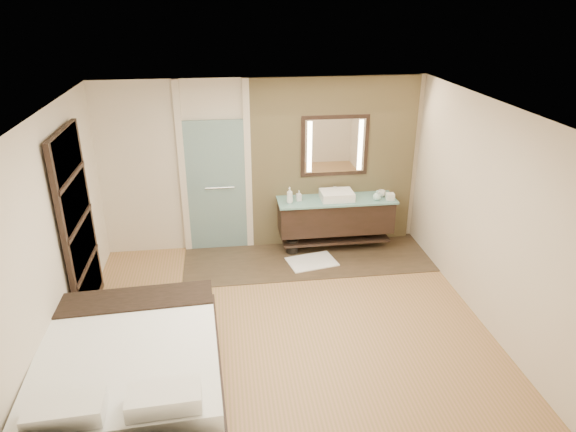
{
  "coord_description": "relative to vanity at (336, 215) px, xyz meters",
  "views": [
    {
      "loc": [
        -0.65,
        -5.38,
        3.81
      ],
      "look_at": [
        0.16,
        0.6,
        1.19
      ],
      "focal_mm": 32.0,
      "sensor_mm": 36.0,
      "label": 1
    }
  ],
  "objects": [
    {
      "name": "floor",
      "position": [
        -1.1,
        -1.92,
        -0.58
      ],
      "size": [
        5.0,
        5.0,
        0.0
      ],
      "primitive_type": "plane",
      "color": "olive",
      "rests_on": "ground"
    },
    {
      "name": "tile_strip",
      "position": [
        -0.5,
        -0.32,
        -0.57
      ],
      "size": [
        3.8,
        1.3,
        0.01
      ],
      "primitive_type": "cube",
      "color": "#362A1D",
      "rests_on": "floor"
    },
    {
      "name": "stone_wall",
      "position": [
        0.0,
        0.29,
        0.77
      ],
      "size": [
        2.6,
        0.08,
        2.7
      ],
      "primitive_type": "cube",
      "color": "tan",
      "rests_on": "floor"
    },
    {
      "name": "vanity",
      "position": [
        0.0,
        0.0,
        0.0
      ],
      "size": [
        1.85,
        0.55,
        0.88
      ],
      "color": "black",
      "rests_on": "stone_wall"
    },
    {
      "name": "mirror_unit",
      "position": [
        0.0,
        0.24,
        1.07
      ],
      "size": [
        1.06,
        0.04,
        0.96
      ],
      "color": "black",
      "rests_on": "stone_wall"
    },
    {
      "name": "frosted_door",
      "position": [
        -1.85,
        0.28,
        0.56
      ],
      "size": [
        1.1,
        0.12,
        2.7
      ],
      "color": "#ABD8D6",
      "rests_on": "floor"
    },
    {
      "name": "shoji_partition",
      "position": [
        -3.53,
        -1.32,
        0.63
      ],
      "size": [
        0.06,
        1.2,
        2.4
      ],
      "color": "black",
      "rests_on": "floor"
    },
    {
      "name": "bed",
      "position": [
        -2.75,
        -3.08,
        -0.23
      ],
      "size": [
        1.87,
        2.28,
        0.85
      ],
      "rotation": [
        0.0,
        0.0,
        0.05
      ],
      "color": "black",
      "rests_on": "floor"
    },
    {
      "name": "bath_mat",
      "position": [
        -0.45,
        -0.44,
        -0.56
      ],
      "size": [
        0.81,
        0.64,
        0.02
      ],
      "primitive_type": "cube",
      "rotation": [
        0.0,
        0.0,
        0.21
      ],
      "color": "white",
      "rests_on": "floor"
    },
    {
      "name": "waste_bin",
      "position": [
        -0.71,
        -0.07,
        -0.46
      ],
      "size": [
        0.24,
        0.24,
        0.24
      ],
      "primitive_type": "cylinder",
      "rotation": [
        0.0,
        0.0,
        0.29
      ],
      "color": "black",
      "rests_on": "floor"
    },
    {
      "name": "tissue_box",
      "position": [
        0.82,
        -0.15,
        0.33
      ],
      "size": [
        0.13,
        0.13,
        0.1
      ],
      "primitive_type": "cube",
      "rotation": [
        0.0,
        0.0,
        -0.08
      ],
      "color": "silver",
      "rests_on": "vanity"
    },
    {
      "name": "soap_bottle_a",
      "position": [
        -0.75,
        -0.07,
        0.41
      ],
      "size": [
        0.13,
        0.13,
        0.25
      ],
      "primitive_type": "imported",
      "rotation": [
        0.0,
        0.0,
        -0.42
      ],
      "color": "white",
      "rests_on": "vanity"
    },
    {
      "name": "soap_bottle_b",
      "position": [
        -0.59,
        -0.0,
        0.37
      ],
      "size": [
        0.08,
        0.08,
        0.16
      ],
      "primitive_type": "imported",
      "rotation": [
        0.0,
        0.0,
        0.1
      ],
      "color": "#B2B2B2",
      "rests_on": "vanity"
    },
    {
      "name": "soap_bottle_c",
      "position": [
        0.61,
        -0.14,
        0.36
      ],
      "size": [
        0.16,
        0.16,
        0.16
      ],
      "primitive_type": "imported",
      "rotation": [
        0.0,
        0.0,
        0.36
      ],
      "color": "silver",
      "rests_on": "vanity"
    },
    {
      "name": "cup",
      "position": [
        0.73,
        0.0,
        0.33
      ],
      "size": [
        0.15,
        0.15,
        0.1
      ],
      "primitive_type": "imported",
      "rotation": [
        0.0,
        0.0,
        0.21
      ],
      "color": "silver",
      "rests_on": "vanity"
    }
  ]
}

